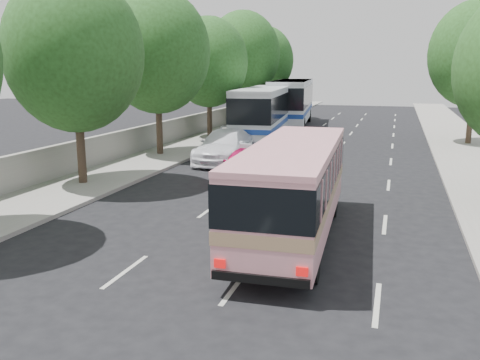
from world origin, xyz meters
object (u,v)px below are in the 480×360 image
at_px(pink_taxi, 246,165).
at_px(tour_coach_rear, 292,99).
at_px(tour_coach_front, 265,109).
at_px(pink_bus, 294,181).
at_px(white_pickup, 225,146).

bearing_deg(pink_taxi, tour_coach_rear, 96.48).
bearing_deg(pink_taxi, tour_coach_front, 101.05).
xyz_separation_m(tour_coach_front, tour_coach_rear, (0.00, 9.69, 0.19)).
relative_size(pink_bus, pink_taxi, 2.03).
distance_m(white_pickup, tour_coach_rear, 18.37).
bearing_deg(pink_bus, white_pickup, 115.21).
relative_size(tour_coach_front, tour_coach_rear, 0.92).
relative_size(pink_bus, tour_coach_rear, 0.66).
bearing_deg(white_pickup, tour_coach_rear, 87.26).
bearing_deg(tour_coach_front, pink_bus, -78.91).
bearing_deg(tour_coach_rear, pink_taxi, -90.14).
height_order(pink_taxi, tour_coach_rear, tour_coach_rear).
relative_size(pink_taxi, tour_coach_rear, 0.33).
distance_m(tour_coach_front, tour_coach_rear, 9.69).
xyz_separation_m(pink_bus, white_pickup, (-6.10, 11.66, -0.92)).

